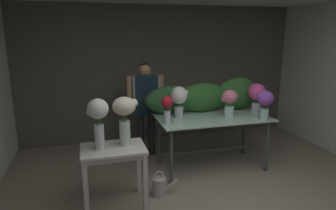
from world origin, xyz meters
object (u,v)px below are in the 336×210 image
Objects in this scene: vase_violet_freesia at (265,102)px; vase_crimson_anemones at (167,108)px; side_table_white at (113,156)px; vase_ivory_stock at (179,99)px; vase_rosy_peonies at (229,101)px; display_table_glass at (212,125)px; watering_can at (160,186)px; vase_fuchsia_roses at (257,94)px; vase_cream_lisianthus_tall at (125,114)px; florist at (146,100)px; vase_white_roses_tall at (98,117)px.

vase_crimson_anemones is at bearing 172.80° from vase_violet_freesia.
side_table_white is 1.41m from vase_ivory_stock.
vase_rosy_peonies is at bearing 148.44° from vase_violet_freesia.
watering_can is at bearing -147.97° from display_table_glass.
side_table_white is at bearing -162.74° from vase_fuchsia_roses.
vase_cream_lisianthus_tall reaches higher than side_table_white.
vase_cream_lisianthus_tall reaches higher than display_table_glass.
display_table_glass is 3.95× the size of vase_violet_freesia.
vase_fuchsia_roses is at bearing 7.48° from vase_crimson_anemones.
florist is at bearing 98.13° from vase_crimson_anemones.
vase_rosy_peonies is (1.81, 0.62, 0.43)m from side_table_white.
vase_ivory_stock is at bearing 56.14° from watering_can.
display_table_glass is at bearing -39.83° from florist.
florist is at bearing 156.86° from vase_fuchsia_roses.
display_table_glass is 3.59× the size of vase_fuchsia_roses.
vase_crimson_anemones is (0.81, 0.53, 0.42)m from side_table_white.
vase_white_roses_tall reaches higher than side_table_white.
vase_violet_freesia reaches higher than display_table_glass.
vase_ivory_stock is 1.00× the size of vase_fuchsia_roses.
vase_violet_freesia is 2.43m from vase_white_roses_tall.
florist reaches higher than vase_ivory_stock.
vase_ivory_stock is at bearing 36.59° from side_table_white.
vase_rosy_peonies reaches higher than watering_can.
side_table_white is at bearing -161.17° from vase_cream_lisianthus_tall.
vase_crimson_anemones is 1.10m from vase_white_roses_tall.
vase_crimson_anemones is at bearing 35.92° from vase_cream_lisianthus_tall.
vase_crimson_anemones is 1.00m from vase_rosy_peonies.
watering_can is at bearing 5.38° from vase_white_roses_tall.
watering_can is (-0.23, -0.46, -0.94)m from vase_crimson_anemones.
display_table_glass is 3.59× the size of vase_ivory_stock.
florist reaches higher than side_table_white.
vase_white_roses_tall is at bearing -174.62° from watering_can.
vase_white_roses_tall reaches higher than vase_fuchsia_roses.
vase_ivory_stock is (1.07, 0.79, 0.47)m from side_table_white.
vase_cream_lisianthus_tall is at bearing -110.68° from florist.
vase_white_roses_tall reaches higher than vase_ivory_stock.
vase_violet_freesia is (2.25, 0.35, 0.46)m from side_table_white.
vase_fuchsia_roses is (0.10, 0.38, 0.03)m from vase_violet_freesia.
vase_white_roses_tall is at bearing -162.60° from vase_rosy_peonies.
vase_fuchsia_roses reaches higher than vase_violet_freesia.
vase_rosy_peonies is (0.74, -0.18, -0.04)m from vase_ivory_stock.
vase_ivory_stock reaches higher than vase_rosy_peonies.
vase_fuchsia_roses is 2.13m from watering_can.
vase_ivory_stock is 1.14× the size of vase_rosy_peonies.
vase_cream_lisianthus_tall reaches higher than vase_violet_freesia.
display_table_glass is 2.25× the size of side_table_white.
vase_rosy_peonies is at bearing 24.01° from watering_can.
watering_can is at bearing 6.86° from side_table_white.
vase_crimson_anemones is 0.81m from vase_cream_lisianthus_tall.
vase_fuchsia_roses is at bearing 17.26° from side_table_white.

